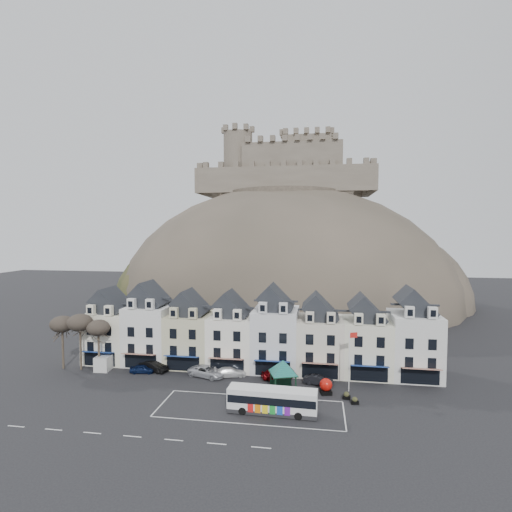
{
  "coord_description": "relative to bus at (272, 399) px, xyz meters",
  "views": [
    {
      "loc": [
        9.97,
        -44.51,
        21.27
      ],
      "look_at": [
        -0.96,
        24.0,
        16.9
      ],
      "focal_mm": 28.0,
      "sensor_mm": 36.0,
      "label": 1
    }
  ],
  "objects": [
    {
      "name": "flagpole",
      "position": [
        9.38,
        7.99,
        3.01
      ],
      "size": [
        1.1,
        0.5,
        8.13
      ],
      "rotation": [
        0.0,
        0.0,
        0.39
      ],
      "color": "silver",
      "rests_on": "ground"
    },
    {
      "name": "bus_shelter",
      "position": [
        0.66,
        6.59,
        1.63
      ],
      "size": [
        6.25,
        6.25,
        4.2
      ],
      "rotation": [
        0.0,
        0.0,
        0.34
      ],
      "color": "black",
      "rests_on": "ground"
    },
    {
      "name": "bus",
      "position": [
        0.0,
        0.0,
        0.0
      ],
      "size": [
        10.51,
        2.83,
        2.94
      ],
      "rotation": [
        0.0,
        0.0,
        -0.04
      ],
      "color": "#262628",
      "rests_on": "ground"
    },
    {
      "name": "ground",
      "position": [
        -4.71,
        -0.58,
        -1.63
      ],
      "size": [
        300.0,
        300.0,
        0.0
      ],
      "primitive_type": "plane",
      "color": "black",
      "rests_on": "ground"
    },
    {
      "name": "car_navy",
      "position": [
        -20.79,
        10.02,
        -1.01
      ],
      "size": [
        3.82,
        1.98,
        1.24
      ],
      "primitive_type": "imported",
      "rotation": [
        0.0,
        0.0,
        1.72
      ],
      "color": "#0B173A",
      "rests_on": "ground"
    },
    {
      "name": "townhouse_terrace",
      "position": [
        -4.56,
        15.39,
        3.67
      ],
      "size": [
        54.4,
        9.35,
        11.8
      ],
      "color": "white",
      "rests_on": "ground"
    },
    {
      "name": "car_silver",
      "position": [
        -10.82,
        10.12,
        -0.85
      ],
      "size": [
        5.99,
        4.05,
        1.55
      ],
      "primitive_type": "imported",
      "rotation": [
        0.0,
        0.0,
        1.28
      ],
      "color": "#B4B6BD",
      "rests_on": "ground"
    },
    {
      "name": "car_maroon",
      "position": [
        -0.6,
        10.85,
        -0.86
      ],
      "size": [
        4.85,
        3.39,
        1.53
      ],
      "primitive_type": "imported",
      "rotation": [
        0.0,
        0.0,
        1.96
      ],
      "color": "#610508",
      "rests_on": "ground"
    },
    {
      "name": "tree_left_near",
      "position": [
        -27.71,
        9.92,
        4.93
      ],
      "size": [
        3.43,
        3.43,
        7.84
      ],
      "color": "#3C3326",
      "rests_on": "ground"
    },
    {
      "name": "coach_bay_markings",
      "position": [
        -2.71,
        0.67,
        -1.63
      ],
      "size": [
        22.0,
        7.5,
        0.01
      ],
      "primitive_type": "cube",
      "color": "silver",
      "rests_on": "ground"
    },
    {
      "name": "white_van",
      "position": [
        -27.25,
        11.42,
        -0.52
      ],
      "size": [
        2.49,
        4.99,
        2.21
      ],
      "rotation": [
        0.0,
        0.0,
        0.08
      ],
      "color": "silver",
      "rests_on": "ground"
    },
    {
      "name": "car_black",
      "position": [
        -19.42,
        10.97,
        -0.86
      ],
      "size": [
        4.95,
        2.99,
        1.54
      ],
      "primitive_type": "imported",
      "rotation": [
        0.0,
        0.0,
        1.26
      ],
      "color": "black",
      "rests_on": "ground"
    },
    {
      "name": "castle_hill",
      "position": [
        -3.45,
        68.37,
        -1.52
      ],
      "size": [
        100.0,
        76.0,
        68.0
      ],
      "color": "#3E3830",
      "rests_on": "ground"
    },
    {
      "name": "red_buoy",
      "position": [
        6.27,
        6.58,
        -0.58
      ],
      "size": [
        1.66,
        1.66,
        2.04
      ],
      "rotation": [
        0.0,
        0.0,
        0.24
      ],
      "color": "black",
      "rests_on": "ground"
    },
    {
      "name": "castle",
      "position": [
        -4.2,
        75.35,
        38.57
      ],
      "size": [
        50.2,
        22.2,
        22.0
      ],
      "color": "brown",
      "rests_on": "ground"
    },
    {
      "name": "planter_west",
      "position": [
        9.74,
        3.97,
        -1.18
      ],
      "size": [
        0.99,
        0.64,
        0.92
      ],
      "rotation": [
        0.0,
        0.0,
        0.18
      ],
      "color": "black",
      "rests_on": "ground"
    },
    {
      "name": "car_white",
      "position": [
        -7.47,
        10.67,
        -0.95
      ],
      "size": [
        4.99,
        3.18,
        1.35
      ],
      "primitive_type": "imported",
      "rotation": [
        0.0,
        0.0,
        1.87
      ],
      "color": "white",
      "rests_on": "ground"
    },
    {
      "name": "car_charcoal",
      "position": [
        5.29,
        9.52,
        -0.96
      ],
      "size": [
        4.23,
        2.17,
        1.33
      ],
      "primitive_type": "imported",
      "rotation": [
        0.0,
        0.0,
        1.37
      ],
      "color": "black",
      "rests_on": "ground"
    },
    {
      "name": "tree_left_far",
      "position": [
        -33.71,
        9.92,
        5.27
      ],
      "size": [
        3.61,
        3.61,
        8.24
      ],
      "color": "#3C3326",
      "rests_on": "ground"
    },
    {
      "name": "tree_left_mid",
      "position": [
        -30.71,
        9.92,
        5.61
      ],
      "size": [
        3.78,
        3.78,
        8.64
      ],
      "color": "#3C3326",
      "rests_on": "ground"
    },
    {
      "name": "planter_east",
      "position": [
        8.82,
        5.28,
        -1.16
      ],
      "size": [
        1.05,
        0.68,
        0.98
      ],
      "rotation": [
        0.0,
        0.0,
        -0.18
      ],
      "color": "black",
      "rests_on": "ground"
    }
  ]
}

